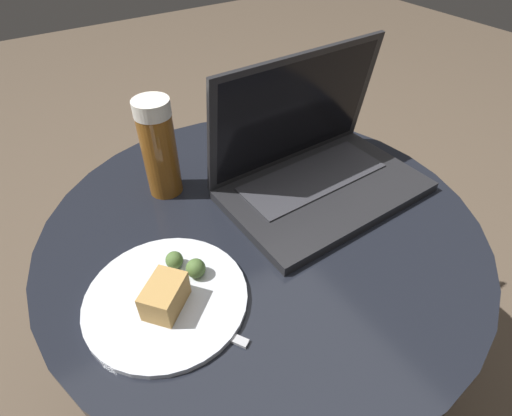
% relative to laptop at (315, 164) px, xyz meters
% --- Properties ---
extents(ground_plane, '(6.00, 6.00, 0.00)m').
position_rel_laptop_xyz_m(ground_plane, '(-0.14, -0.03, -0.55)').
color(ground_plane, brown).
extents(table, '(0.75, 0.75, 0.50)m').
position_rel_laptop_xyz_m(table, '(-0.14, -0.03, -0.18)').
color(table, '#9E9EA3').
rests_on(table, ground_plane).
extents(napkin, '(0.17, 0.15, 0.00)m').
position_rel_laptop_xyz_m(napkin, '(-0.32, -0.10, -0.05)').
color(napkin, silver).
rests_on(napkin, table).
extents(laptop, '(0.37, 0.24, 0.24)m').
position_rel_laptop_xyz_m(laptop, '(0.00, 0.00, 0.00)').
color(laptop, '#232326').
rests_on(laptop, table).
extents(beer_glass, '(0.06, 0.06, 0.18)m').
position_rel_laptop_xyz_m(beer_glass, '(-0.24, 0.14, 0.04)').
color(beer_glass, brown).
rests_on(beer_glass, table).
extents(snack_plate, '(0.23, 0.23, 0.05)m').
position_rel_laptop_xyz_m(snack_plate, '(-0.34, -0.09, -0.04)').
color(snack_plate, silver).
rests_on(snack_plate, table).
extents(fork, '(0.11, 0.17, 0.00)m').
position_rel_laptop_xyz_m(fork, '(-0.34, -0.12, -0.05)').
color(fork, '#B2B2B7').
rests_on(fork, table).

